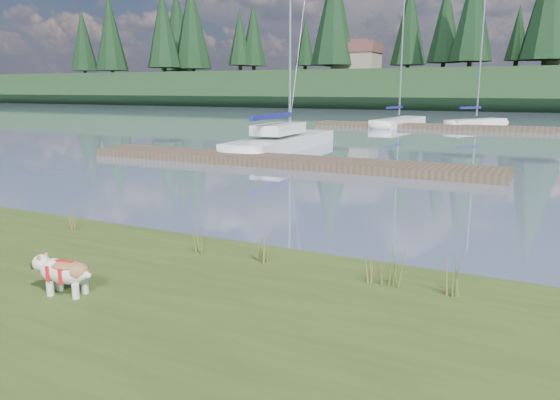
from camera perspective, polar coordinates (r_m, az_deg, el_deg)
The scene contains 20 objects.
ground at distance 39.20m, azimuth 19.42°, elevation 6.92°, with size 200.00×200.00×0.00m, color #7887A3.
ridge at distance 81.93m, azimuth 23.65°, elevation 10.48°, with size 200.00×20.00×5.00m, color black.
bulldog at distance 7.01m, azimuth -21.59°, elevation -6.92°, with size 0.79×0.40×0.47m.
sailboat_main at distance 26.18m, azimuth 0.97°, elevation 6.47°, with size 2.61×10.21×14.40m.
dock_near at distance 20.13m, azimuth -0.28°, elevation 4.14°, with size 16.00×2.00×0.30m, color #4C3D2C.
dock_far at distance 38.98m, azimuth 22.36°, elevation 6.90°, with size 26.00×2.20×0.30m, color #4C3D2C.
sailboat_bg_1 at distance 42.66m, azimuth 12.65°, elevation 8.06°, with size 2.38×8.75×12.81m.
sailboat_bg_2 at distance 42.60m, azimuth 20.25°, elevation 7.64°, with size 4.18×5.99×9.54m.
weed_0 at distance 8.21m, azimuth -8.56°, elevation -3.99°, with size 0.17×0.14×0.55m.
weed_1 at distance 7.71m, azimuth -1.81°, elevation -5.00°, with size 0.17×0.14×0.52m.
weed_2 at distance 6.96m, azimuth 12.11°, elevation -6.68°, with size 0.17×0.14×0.64m.
weed_3 at distance 10.06m, azimuth -20.65°, elevation -1.68°, with size 0.17×0.14×0.57m.
weed_4 at distance 7.05m, azimuth 9.90°, elevation -7.20°, with size 0.17×0.14×0.40m.
weed_5 at distance 6.83m, azimuth 17.51°, elevation -7.05°, with size 0.17×0.14×0.71m.
mud_lip at distance 9.20m, azimuth -8.20°, elevation -5.58°, with size 60.00×0.50×0.14m, color #33281C.
conifer_0 at distance 97.20m, azimuth -12.11°, elevation 17.20°, with size 5.72×5.72×14.15m.
conifer_1 at distance 92.02m, azimuth -2.79°, elevation 16.92°, with size 4.40×4.40×11.30m.
conifer_2 at distance 83.15m, azimuth 5.66°, elevation 19.01°, with size 6.60×6.60×16.05m.
conifer_3 at distance 82.65m, azimuth 16.91°, elevation 17.37°, with size 4.84×4.84×12.25m.
house_0 at distance 83.42m, azimuth 8.07°, elevation 14.63°, with size 6.30×5.30×4.65m.
Camera 1 is at (5.08, -8.77, 2.77)m, focal length 35.00 mm.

